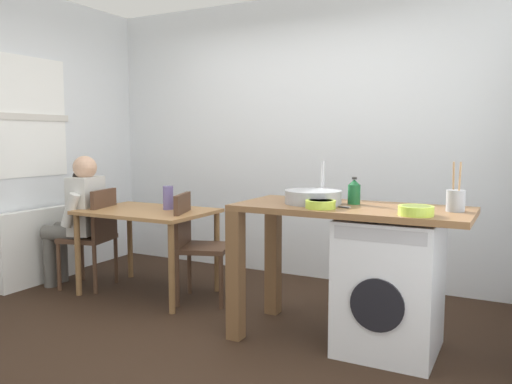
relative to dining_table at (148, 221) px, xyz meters
name	(u,v)px	position (x,y,z in m)	size (l,w,h in m)	color
ground_plane	(201,332)	(0.91, -0.55, -0.64)	(5.46, 5.46, 0.00)	black
wall_back	(299,139)	(0.91, 1.20, 0.71)	(4.60, 0.10, 2.70)	silver
radiator	(37,247)	(-1.11, -0.25, -0.29)	(0.10, 0.80, 0.70)	white
dining_table	(148,221)	(0.00, 0.00, 0.00)	(1.10, 0.76, 0.74)	#9E7042
chair_person_seat	(94,232)	(-0.55, -0.08, -0.14)	(0.48, 0.48, 0.90)	#4C3323
chair_opposite	(195,241)	(0.48, 0.03, -0.14)	(0.51, 0.51, 0.90)	#4C3323
seated_person	(78,214)	(-0.70, -0.12, 0.03)	(0.54, 0.54, 1.20)	#595651
kitchen_counter	(320,227)	(1.68, -0.24, 0.12)	(1.50, 0.68, 0.92)	brown
washing_machine	(389,285)	(2.15, -0.25, -0.21)	(0.60, 0.61, 0.86)	silver
sink_basin	(313,197)	(1.63, -0.24, 0.32)	(0.38, 0.38, 0.09)	#9EA0A5
tap	(323,181)	(1.63, -0.06, 0.42)	(0.02, 0.02, 0.28)	#B2B2B7
bottle_tall_green	(354,192)	(1.88, -0.14, 0.36)	(0.08, 0.08, 0.18)	#19592D
mixing_bowl	(321,204)	(1.75, -0.44, 0.31)	(0.19, 0.19, 0.05)	#A8C63D
utensil_crock	(456,200)	(2.52, -0.19, 0.35)	(0.11, 0.11, 0.30)	gray
colander	(416,210)	(2.34, -0.46, 0.31)	(0.20, 0.20, 0.06)	#A8C63D
vase	(168,198)	(0.15, 0.10, 0.20)	(0.09, 0.09, 0.21)	slate
scissors	(339,207)	(1.84, -0.34, 0.28)	(0.15, 0.06, 0.01)	#B2B2B7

